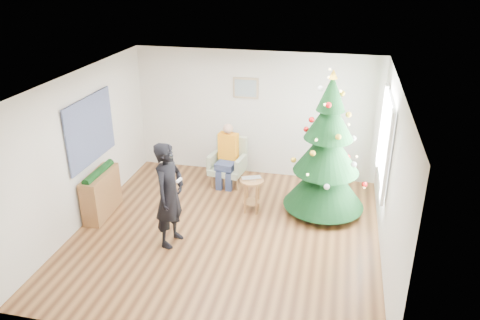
% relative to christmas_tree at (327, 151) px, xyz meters
% --- Properties ---
extents(floor, '(5.00, 5.00, 0.00)m').
position_rel_christmas_tree_xyz_m(floor, '(-1.53, -1.12, -1.18)').
color(floor, brown).
rests_on(floor, ground).
extents(ceiling, '(5.00, 5.00, 0.00)m').
position_rel_christmas_tree_xyz_m(ceiling, '(-1.53, -1.12, 1.42)').
color(ceiling, white).
rests_on(ceiling, wall_back).
extents(wall_back, '(5.00, 0.00, 5.00)m').
position_rel_christmas_tree_xyz_m(wall_back, '(-1.53, 1.38, 0.12)').
color(wall_back, silver).
rests_on(wall_back, floor).
extents(wall_front, '(5.00, 0.00, 5.00)m').
position_rel_christmas_tree_xyz_m(wall_front, '(-1.53, -3.62, 0.12)').
color(wall_front, silver).
rests_on(wall_front, floor).
extents(wall_left, '(0.00, 5.00, 5.00)m').
position_rel_christmas_tree_xyz_m(wall_left, '(-4.03, -1.12, 0.12)').
color(wall_left, silver).
rests_on(wall_left, floor).
extents(wall_right, '(0.00, 5.00, 5.00)m').
position_rel_christmas_tree_xyz_m(wall_right, '(0.97, -1.12, 0.12)').
color(wall_right, silver).
rests_on(wall_right, floor).
extents(window_panel, '(0.04, 1.30, 1.40)m').
position_rel_christmas_tree_xyz_m(window_panel, '(0.94, -0.12, 0.32)').
color(window_panel, white).
rests_on(window_panel, wall_right).
extents(curtains, '(0.05, 1.75, 1.50)m').
position_rel_christmas_tree_xyz_m(curtains, '(0.91, -0.12, 0.32)').
color(curtains, white).
rests_on(curtains, wall_right).
extents(christmas_tree, '(1.44, 1.44, 2.61)m').
position_rel_christmas_tree_xyz_m(christmas_tree, '(0.00, 0.00, 0.00)').
color(christmas_tree, '#3F2816').
rests_on(christmas_tree, floor).
extents(stool, '(0.42, 0.42, 0.63)m').
position_rel_christmas_tree_xyz_m(stool, '(-1.26, -0.29, -0.85)').
color(stool, brown).
rests_on(stool, floor).
extents(laptop, '(0.41, 0.34, 0.03)m').
position_rel_christmas_tree_xyz_m(laptop, '(-1.26, -0.29, -0.53)').
color(laptop, silver).
rests_on(laptop, stool).
extents(armchair, '(0.75, 0.71, 0.96)m').
position_rel_christmas_tree_xyz_m(armchair, '(-1.96, 0.74, -0.83)').
color(armchair, '#9DAA89').
rests_on(armchair, floor).
extents(seated_person, '(0.41, 0.58, 1.26)m').
position_rel_christmas_tree_xyz_m(seated_person, '(-1.97, 0.69, -0.54)').
color(seated_person, navy).
rests_on(seated_person, armchair).
extents(standing_man, '(0.53, 0.70, 1.73)m').
position_rel_christmas_tree_xyz_m(standing_man, '(-2.33, -1.56, -0.31)').
color(standing_man, black).
rests_on(standing_man, floor).
extents(game_controller, '(0.06, 0.13, 0.04)m').
position_rel_christmas_tree_xyz_m(game_controller, '(-2.14, -1.59, -0.02)').
color(game_controller, white).
rests_on(game_controller, standing_man).
extents(console, '(0.34, 1.01, 0.80)m').
position_rel_christmas_tree_xyz_m(console, '(-3.86, -0.97, -0.78)').
color(console, brown).
rests_on(console, floor).
extents(garland, '(0.14, 0.90, 0.14)m').
position_rel_christmas_tree_xyz_m(garland, '(-3.86, -0.97, -0.36)').
color(garland, black).
rests_on(garland, console).
extents(tapestry, '(0.03, 1.50, 1.15)m').
position_rel_christmas_tree_xyz_m(tapestry, '(-3.99, -0.82, 0.37)').
color(tapestry, black).
rests_on(tapestry, wall_left).
extents(framed_picture, '(0.52, 0.05, 0.42)m').
position_rel_christmas_tree_xyz_m(framed_picture, '(-1.73, 1.34, 0.67)').
color(framed_picture, tan).
rests_on(framed_picture, wall_back).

